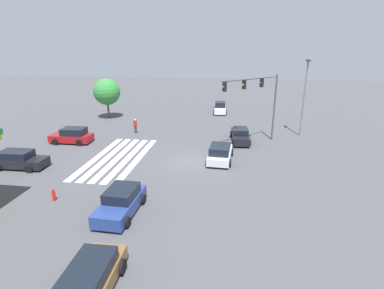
{
  "coord_description": "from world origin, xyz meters",
  "views": [
    {
      "loc": [
        24.33,
        3.49,
        9.77
      ],
      "look_at": [
        0.0,
        0.0,
        1.59
      ],
      "focal_mm": 28.0,
      "sensor_mm": 36.0,
      "label": 1
    }
  ],
  "objects_px": {
    "car_1": "(220,108)",
    "pedestrian": "(135,125)",
    "car_0": "(19,160)",
    "tree_corner_a": "(107,92)",
    "traffic_signal_mast": "(259,94)",
    "fire_hydrant": "(54,195)",
    "car_4": "(88,283)",
    "car_6": "(72,136)",
    "street_light_pole_a": "(305,92)",
    "car_2": "(121,202)",
    "car_3": "(240,135)",
    "car_5": "(220,153)"
  },
  "relations": [
    {
      "from": "car_1",
      "to": "car_2",
      "type": "height_order",
      "value": "car_1"
    },
    {
      "from": "car_6",
      "to": "street_light_pole_a",
      "type": "xyz_separation_m",
      "value": [
        -6.16,
        24.2,
        4.22
      ]
    },
    {
      "from": "traffic_signal_mast",
      "to": "pedestrian",
      "type": "bearing_deg",
      "value": -54.05
    },
    {
      "from": "car_4",
      "to": "tree_corner_a",
      "type": "height_order",
      "value": "tree_corner_a"
    },
    {
      "from": "car_0",
      "to": "fire_hydrant",
      "type": "distance_m",
      "value": 7.73
    },
    {
      "from": "car_2",
      "to": "car_0",
      "type": "bearing_deg",
      "value": -115.1
    },
    {
      "from": "street_light_pole_a",
      "to": "fire_hydrant",
      "type": "height_order",
      "value": "street_light_pole_a"
    },
    {
      "from": "car_0",
      "to": "pedestrian",
      "type": "relative_size",
      "value": 2.59
    },
    {
      "from": "car_0",
      "to": "car_5",
      "type": "bearing_deg",
      "value": 12.77
    },
    {
      "from": "fire_hydrant",
      "to": "car_2",
      "type": "bearing_deg",
      "value": 80.84
    },
    {
      "from": "car_0",
      "to": "tree_corner_a",
      "type": "xyz_separation_m",
      "value": [
        -18.09,
        0.17,
        2.99
      ]
    },
    {
      "from": "car_0",
      "to": "car_4",
      "type": "distance_m",
      "value": 17.02
    },
    {
      "from": "car_4",
      "to": "tree_corner_a",
      "type": "relative_size",
      "value": 0.87
    },
    {
      "from": "car_3",
      "to": "tree_corner_a",
      "type": "bearing_deg",
      "value": 61.32
    },
    {
      "from": "car_3",
      "to": "car_5",
      "type": "height_order",
      "value": "car_3"
    },
    {
      "from": "traffic_signal_mast",
      "to": "fire_hydrant",
      "type": "height_order",
      "value": "traffic_signal_mast"
    },
    {
      "from": "car_2",
      "to": "pedestrian",
      "type": "distance_m",
      "value": 17.65
    },
    {
      "from": "car_1",
      "to": "street_light_pole_a",
      "type": "xyz_separation_m",
      "value": [
        10.57,
        9.62,
        4.19
      ]
    },
    {
      "from": "car_6",
      "to": "tree_corner_a",
      "type": "xyz_separation_m",
      "value": [
        -11.11,
        -0.7,
        2.95
      ]
    },
    {
      "from": "traffic_signal_mast",
      "to": "car_3",
      "type": "xyz_separation_m",
      "value": [
        -0.62,
        -1.59,
        -4.51
      ]
    },
    {
      "from": "car_0",
      "to": "car_2",
      "type": "relative_size",
      "value": 1.0
    },
    {
      "from": "car_1",
      "to": "car_5",
      "type": "relative_size",
      "value": 1.05
    },
    {
      "from": "car_1",
      "to": "pedestrian",
      "type": "relative_size",
      "value": 2.76
    },
    {
      "from": "car_6",
      "to": "car_2",
      "type": "bearing_deg",
      "value": 127.78
    },
    {
      "from": "car_1",
      "to": "tree_corner_a",
      "type": "bearing_deg",
      "value": 107.18
    },
    {
      "from": "tree_corner_a",
      "to": "fire_hydrant",
      "type": "xyz_separation_m",
      "value": [
        22.89,
        5.88,
        -3.27
      ]
    },
    {
      "from": "car_1",
      "to": "car_4",
      "type": "distance_m",
      "value": 35.87
    },
    {
      "from": "traffic_signal_mast",
      "to": "tree_corner_a",
      "type": "distance_m",
      "value": 21.67
    },
    {
      "from": "car_2",
      "to": "car_3",
      "type": "distance_m",
      "value": 17.1
    },
    {
      "from": "traffic_signal_mast",
      "to": "car_1",
      "type": "relative_size",
      "value": 1.49
    },
    {
      "from": "car_3",
      "to": "car_5",
      "type": "bearing_deg",
      "value": 158.58
    },
    {
      "from": "car_1",
      "to": "car_5",
      "type": "bearing_deg",
      "value": -179.97
    },
    {
      "from": "car_1",
      "to": "pedestrian",
      "type": "height_order",
      "value": "car_1"
    },
    {
      "from": "traffic_signal_mast",
      "to": "car_1",
      "type": "height_order",
      "value": "traffic_signal_mast"
    },
    {
      "from": "car_3",
      "to": "car_2",
      "type": "bearing_deg",
      "value": 150.44
    },
    {
      "from": "car_3",
      "to": "car_1",
      "type": "bearing_deg",
      "value": 7.44
    },
    {
      "from": "car_2",
      "to": "car_5",
      "type": "height_order",
      "value": "car_2"
    },
    {
      "from": "pedestrian",
      "to": "tree_corner_a",
      "type": "height_order",
      "value": "tree_corner_a"
    },
    {
      "from": "traffic_signal_mast",
      "to": "pedestrian",
      "type": "height_order",
      "value": "traffic_signal_mast"
    },
    {
      "from": "car_5",
      "to": "tree_corner_a",
      "type": "distance_m",
      "value": 21.78
    },
    {
      "from": "car_1",
      "to": "fire_hydrant",
      "type": "bearing_deg",
      "value": 158.76
    },
    {
      "from": "car_5",
      "to": "car_6",
      "type": "xyz_separation_m",
      "value": [
        -3.0,
        -15.62,
        0.04
      ]
    },
    {
      "from": "car_4",
      "to": "car_5",
      "type": "xyz_separation_m",
      "value": [
        -15.98,
        4.43,
        -0.0
      ]
    },
    {
      "from": "car_6",
      "to": "pedestrian",
      "type": "relative_size",
      "value": 2.5
    },
    {
      "from": "car_4",
      "to": "tree_corner_a",
      "type": "distance_m",
      "value": 32.49
    },
    {
      "from": "street_light_pole_a",
      "to": "pedestrian",
      "type": "bearing_deg",
      "value": -84.73
    },
    {
      "from": "traffic_signal_mast",
      "to": "car_4",
      "type": "relative_size",
      "value": 1.45
    },
    {
      "from": "car_5",
      "to": "street_light_pole_a",
      "type": "distance_m",
      "value": 13.25
    },
    {
      "from": "traffic_signal_mast",
      "to": "car_6",
      "type": "height_order",
      "value": "traffic_signal_mast"
    },
    {
      "from": "car_2",
      "to": "car_4",
      "type": "distance_m",
      "value": 6.49
    }
  ]
}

